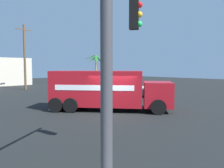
{
  "coord_description": "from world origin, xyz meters",
  "views": [
    {
      "loc": [
        -10.22,
        -10.48,
        3.06
      ],
      "look_at": [
        0.61,
        0.85,
        1.89
      ],
      "focal_mm": 35.65,
      "sensor_mm": 36.0,
      "label": 1
    }
  ],
  "objects_px": {
    "delivery_truck": "(107,90)",
    "traffic_light_primary": "(122,31)",
    "pickup_black": "(125,89)",
    "vending_machine_red": "(105,81)",
    "palm_tree_far": "(96,65)",
    "utility_pole": "(25,56)"
  },
  "relations": [
    {
      "from": "delivery_truck",
      "to": "traffic_light_primary",
      "type": "xyz_separation_m",
      "value": [
        -7.05,
        -8.22,
        2.39
      ]
    },
    {
      "from": "delivery_truck",
      "to": "pickup_black",
      "type": "distance_m",
      "value": 8.31
    },
    {
      "from": "delivery_truck",
      "to": "traffic_light_primary",
      "type": "relative_size",
      "value": 1.44
    },
    {
      "from": "vending_machine_red",
      "to": "palm_tree_far",
      "type": "xyz_separation_m",
      "value": [
        0.6,
        2.85,
        2.38
      ]
    },
    {
      "from": "pickup_black",
      "to": "vending_machine_red",
      "type": "relative_size",
      "value": 2.87
    },
    {
      "from": "traffic_light_primary",
      "to": "vending_machine_red",
      "type": "xyz_separation_m",
      "value": [
        17.32,
        19.79,
        -2.8
      ]
    },
    {
      "from": "palm_tree_far",
      "to": "utility_pole",
      "type": "height_order",
      "value": "utility_pole"
    },
    {
      "from": "utility_pole",
      "to": "pickup_black",
      "type": "bearing_deg",
      "value": -70.34
    },
    {
      "from": "pickup_black",
      "to": "palm_tree_far",
      "type": "distance_m",
      "value": 10.96
    },
    {
      "from": "traffic_light_primary",
      "to": "vending_machine_red",
      "type": "distance_m",
      "value": 26.45
    },
    {
      "from": "delivery_truck",
      "to": "palm_tree_far",
      "type": "relative_size",
      "value": 1.68
    },
    {
      "from": "delivery_truck",
      "to": "pickup_black",
      "type": "height_order",
      "value": "delivery_truck"
    },
    {
      "from": "pickup_black",
      "to": "utility_pole",
      "type": "relative_size",
      "value": 0.6
    },
    {
      "from": "traffic_light_primary",
      "to": "pickup_black",
      "type": "xyz_separation_m",
      "value": [
        13.95,
        12.8,
        -3.14
      ]
    },
    {
      "from": "pickup_black",
      "to": "utility_pole",
      "type": "bearing_deg",
      "value": 109.66
    },
    {
      "from": "delivery_truck",
      "to": "utility_pole",
      "type": "height_order",
      "value": "utility_pole"
    },
    {
      "from": "pickup_black",
      "to": "traffic_light_primary",
      "type": "bearing_deg",
      "value": -137.47
    },
    {
      "from": "vending_machine_red",
      "to": "palm_tree_far",
      "type": "distance_m",
      "value": 3.77
    },
    {
      "from": "traffic_light_primary",
      "to": "delivery_truck",
      "type": "bearing_deg",
      "value": 49.36
    },
    {
      "from": "pickup_black",
      "to": "vending_machine_red",
      "type": "xyz_separation_m",
      "value": [
        3.37,
        6.99,
        0.34
      ]
    },
    {
      "from": "palm_tree_far",
      "to": "pickup_black",
      "type": "bearing_deg",
      "value": -111.99
    },
    {
      "from": "traffic_light_primary",
      "to": "utility_pole",
      "type": "distance_m",
      "value": 28.38
    }
  ]
}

